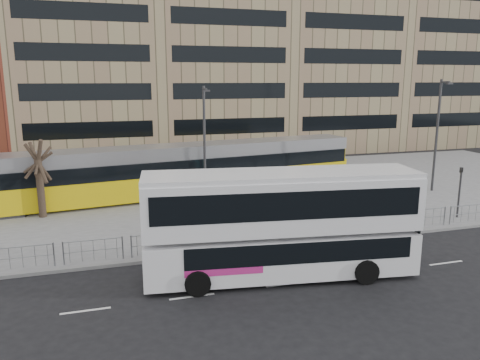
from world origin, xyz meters
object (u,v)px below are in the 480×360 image
object	(u,v)px
double_decker_bus	(281,221)
ad_panel	(319,217)
tram	(153,172)
pedestrian	(320,193)
lamp_post_west	(205,139)
traffic_light_east	(460,186)
lamp_post_east	(437,131)
bare_tree	(36,137)
station_sign	(386,200)
traffic_light_west	(157,215)

from	to	relation	value
double_decker_bus	ad_panel	size ratio (longest dim) A/B	8.18
double_decker_bus	tram	distance (m)	15.29
ad_panel	pedestrian	world-z (taller)	pedestrian
lamp_post_west	double_decker_bus	bearing A→B (deg)	-88.48
ad_panel	traffic_light_east	world-z (taller)	traffic_light_east
tram	lamp_post_east	bearing A→B (deg)	-18.51
bare_tree	lamp_post_west	bearing A→B (deg)	6.90
double_decker_bus	station_sign	xyz separation A→B (m)	(8.10, 4.39, -0.77)
double_decker_bus	lamp_post_east	bearing A→B (deg)	40.97
pedestrian	traffic_light_west	distance (m)	13.15
double_decker_bus	traffic_light_west	xyz separation A→B (m)	(-4.83, 3.64, -0.37)
traffic_light_east	bare_tree	xyz separation A→B (m)	(-24.18, 7.34, 2.93)
ad_panel	double_decker_bus	bearing A→B (deg)	-130.63
ad_panel	pedestrian	size ratio (longest dim) A/B	0.89
station_sign	lamp_post_east	bearing A→B (deg)	15.82
ad_panel	lamp_post_east	size ratio (longest dim) A/B	0.17
traffic_light_west	lamp_post_east	world-z (taller)	lamp_post_east
traffic_light_west	lamp_post_west	distance (m)	10.89
traffic_light_east	lamp_post_east	distance (m)	7.49
pedestrian	lamp_post_west	distance (m)	8.57
double_decker_bus	station_sign	bearing A→B (deg)	36.01
double_decker_bus	bare_tree	size ratio (longest dim) A/B	1.69
station_sign	ad_panel	xyz separation A→B (m)	(-4.00, 0.30, -0.73)
tram	bare_tree	world-z (taller)	bare_tree
ad_panel	lamp_post_west	world-z (taller)	lamp_post_west
double_decker_bus	traffic_light_west	bearing A→B (deg)	150.54
pedestrian	traffic_light_west	bearing A→B (deg)	100.80
traffic_light_west	traffic_light_east	size ratio (longest dim) A/B	1.00
tram	lamp_post_east	xyz separation A→B (m)	(20.39, -3.84, 2.65)
ad_panel	pedestrian	xyz separation A→B (m)	(2.60, 5.17, -0.03)
traffic_light_west	bare_tree	xyz separation A→B (m)	(-5.96, 8.39, 2.93)
pedestrian	traffic_light_east	size ratio (longest dim) A/B	0.52
bare_tree	pedestrian	bearing A→B (deg)	-7.07
tram	pedestrian	xyz separation A→B (m)	(10.47, -4.95, -1.03)
station_sign	traffic_light_west	distance (m)	12.96
station_sign	pedestrian	world-z (taller)	station_sign
bare_tree	lamp_post_east	bearing A→B (deg)	-2.21
double_decker_bus	tram	size ratio (longest dim) A/B	0.38
tram	traffic_light_east	bearing A→B (deg)	-38.37
ad_panel	lamp_post_east	bearing A→B (deg)	27.10
lamp_post_west	station_sign	bearing A→B (deg)	-46.49
traffic_light_east	double_decker_bus	bearing A→B (deg)	175.76
traffic_light_east	lamp_post_west	size ratio (longest dim) A/B	0.40
station_sign	lamp_post_east	distance (m)	11.15
double_decker_bus	traffic_light_west	size ratio (longest dim) A/B	3.80
station_sign	pedestrian	bearing A→B (deg)	82.55
double_decker_bus	bare_tree	distance (m)	16.36
traffic_light_east	bare_tree	world-z (taller)	bare_tree
lamp_post_east	double_decker_bus	bearing A→B (deg)	-146.56
traffic_light_west	lamp_post_west	xyz separation A→B (m)	(4.47, 9.66, 2.29)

